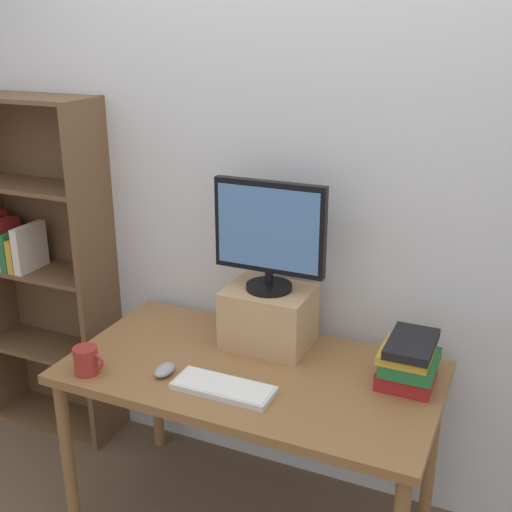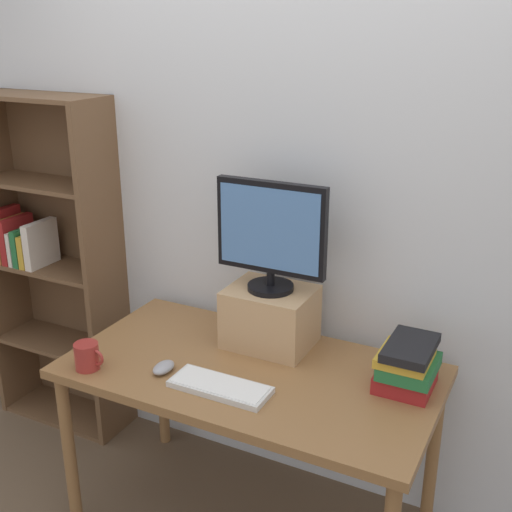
{
  "view_description": "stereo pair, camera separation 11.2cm",
  "coord_description": "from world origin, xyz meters",
  "px_view_note": "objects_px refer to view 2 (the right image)",
  "views": [
    {
      "loc": [
        0.87,
        -1.92,
        1.97
      ],
      "look_at": [
        -0.02,
        0.08,
        1.16
      ],
      "focal_mm": 45.0,
      "sensor_mm": 36.0,
      "label": 1
    },
    {
      "loc": [
        0.98,
        -1.87,
        1.97
      ],
      "look_at": [
        -0.02,
        0.08,
        1.16
      ],
      "focal_mm": 45.0,
      "sensor_mm": 36.0,
      "label": 2
    }
  ],
  "objects_px": {
    "coffee_mug": "(87,356)",
    "computer_monitor": "(271,234)",
    "bookshelf_unit": "(52,262)",
    "keyboard": "(220,387)",
    "computer_mouse": "(164,367)",
    "desk": "(250,386)",
    "riser_box": "(270,317)",
    "book_stack": "(407,366)"
  },
  "relations": [
    {
      "from": "riser_box",
      "to": "computer_mouse",
      "type": "bearing_deg",
      "value": -123.98
    },
    {
      "from": "desk",
      "to": "bookshelf_unit",
      "type": "height_order",
      "value": "bookshelf_unit"
    },
    {
      "from": "bookshelf_unit",
      "to": "keyboard",
      "type": "bearing_deg",
      "value": -21.55
    },
    {
      "from": "computer_monitor",
      "to": "book_stack",
      "type": "distance_m",
      "value": 0.69
    },
    {
      "from": "bookshelf_unit",
      "to": "computer_monitor",
      "type": "relative_size",
      "value": 3.74
    },
    {
      "from": "riser_box",
      "to": "keyboard",
      "type": "relative_size",
      "value": 0.92
    },
    {
      "from": "book_stack",
      "to": "coffee_mug",
      "type": "bearing_deg",
      "value": -159.63
    },
    {
      "from": "computer_monitor",
      "to": "book_stack",
      "type": "xyz_separation_m",
      "value": [
        0.57,
        -0.08,
        -0.38
      ]
    },
    {
      "from": "bookshelf_unit",
      "to": "computer_monitor",
      "type": "bearing_deg",
      "value": -4.48
    },
    {
      "from": "computer_monitor",
      "to": "coffee_mug",
      "type": "distance_m",
      "value": 0.82
    },
    {
      "from": "keyboard",
      "to": "computer_mouse",
      "type": "relative_size",
      "value": 3.49
    },
    {
      "from": "riser_box",
      "to": "book_stack",
      "type": "xyz_separation_m",
      "value": [
        0.57,
        -0.08,
        -0.03
      ]
    },
    {
      "from": "keyboard",
      "to": "computer_mouse",
      "type": "height_order",
      "value": "computer_mouse"
    },
    {
      "from": "keyboard",
      "to": "computer_monitor",
      "type": "bearing_deg",
      "value": 88.97
    },
    {
      "from": "desk",
      "to": "coffee_mug",
      "type": "bearing_deg",
      "value": -152.77
    },
    {
      "from": "bookshelf_unit",
      "to": "book_stack",
      "type": "bearing_deg",
      "value": -5.56
    },
    {
      "from": "desk",
      "to": "coffee_mug",
      "type": "distance_m",
      "value": 0.62
    },
    {
      "from": "keyboard",
      "to": "book_stack",
      "type": "relative_size",
      "value": 1.43
    },
    {
      "from": "bookshelf_unit",
      "to": "coffee_mug",
      "type": "height_order",
      "value": "bookshelf_unit"
    },
    {
      "from": "computer_monitor",
      "to": "keyboard",
      "type": "relative_size",
      "value": 1.23
    },
    {
      "from": "computer_monitor",
      "to": "keyboard",
      "type": "distance_m",
      "value": 0.6
    },
    {
      "from": "bookshelf_unit",
      "to": "keyboard",
      "type": "relative_size",
      "value": 4.58
    },
    {
      "from": "desk",
      "to": "computer_monitor",
      "type": "height_order",
      "value": "computer_monitor"
    },
    {
      "from": "riser_box",
      "to": "computer_mouse",
      "type": "relative_size",
      "value": 3.2
    },
    {
      "from": "keyboard",
      "to": "coffee_mug",
      "type": "relative_size",
      "value": 2.93
    },
    {
      "from": "riser_box",
      "to": "coffee_mug",
      "type": "relative_size",
      "value": 2.68
    },
    {
      "from": "computer_monitor",
      "to": "book_stack",
      "type": "relative_size",
      "value": 1.75
    },
    {
      "from": "keyboard",
      "to": "desk",
      "type": "bearing_deg",
      "value": 82.21
    },
    {
      "from": "riser_box",
      "to": "keyboard",
      "type": "xyz_separation_m",
      "value": [
        -0.01,
        -0.39,
        -0.11
      ]
    },
    {
      "from": "desk",
      "to": "coffee_mug",
      "type": "xyz_separation_m",
      "value": [
        -0.54,
        -0.28,
        0.13
      ]
    },
    {
      "from": "keyboard",
      "to": "riser_box",
      "type": "bearing_deg",
      "value": 88.98
    },
    {
      "from": "bookshelf_unit",
      "to": "book_stack",
      "type": "relative_size",
      "value": 6.54
    },
    {
      "from": "bookshelf_unit",
      "to": "computer_monitor",
      "type": "height_order",
      "value": "bookshelf_unit"
    },
    {
      "from": "riser_box",
      "to": "coffee_mug",
      "type": "xyz_separation_m",
      "value": [
        -0.52,
        -0.49,
        -0.07
      ]
    },
    {
      "from": "computer_mouse",
      "to": "desk",
      "type": "bearing_deg",
      "value": 31.8
    },
    {
      "from": "computer_monitor",
      "to": "coffee_mug",
      "type": "relative_size",
      "value": 3.59
    },
    {
      "from": "computer_monitor",
      "to": "keyboard",
      "type": "bearing_deg",
      "value": -91.03
    },
    {
      "from": "computer_monitor",
      "to": "desk",
      "type": "bearing_deg",
      "value": -85.07
    },
    {
      "from": "keyboard",
      "to": "computer_mouse",
      "type": "bearing_deg",
      "value": 177.09
    },
    {
      "from": "computer_monitor",
      "to": "riser_box",
      "type": "bearing_deg",
      "value": 90.0
    },
    {
      "from": "keyboard",
      "to": "bookshelf_unit",
      "type": "bearing_deg",
      "value": 158.45
    },
    {
      "from": "coffee_mug",
      "to": "computer_monitor",
      "type": "bearing_deg",
      "value": 42.97
    }
  ]
}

